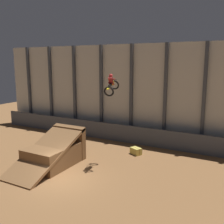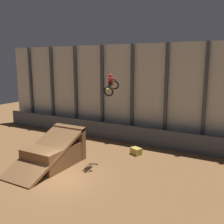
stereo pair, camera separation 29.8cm
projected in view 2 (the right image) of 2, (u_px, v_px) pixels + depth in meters
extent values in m
plane|color=brown|center=(62.00, 181.00, 17.10)|extent=(60.00, 60.00, 0.00)
cube|color=beige|center=(133.00, 93.00, 25.46)|extent=(32.00, 0.12, 9.31)
cube|color=#3D424C|center=(31.00, 87.00, 31.79)|extent=(0.28, 0.28, 9.31)
cube|color=#3D424C|center=(52.00, 88.00, 30.17)|extent=(0.28, 0.28, 9.31)
cube|color=#3D424C|center=(76.00, 90.00, 28.54)|extent=(0.28, 0.28, 9.31)
cube|color=#3D424C|center=(102.00, 91.00, 26.92)|extent=(0.28, 0.28, 9.31)
cube|color=#3D424C|center=(132.00, 93.00, 25.29)|extent=(0.28, 0.28, 9.31)
cube|color=#3D424C|center=(166.00, 95.00, 23.67)|extent=(0.28, 0.28, 9.31)
cube|color=#3D424C|center=(205.00, 98.00, 22.04)|extent=(0.28, 0.28, 9.31)
cube|color=#474C56|center=(127.00, 134.00, 25.09)|extent=(31.36, 0.20, 1.68)
cube|color=brown|center=(54.00, 154.00, 19.76)|extent=(2.84, 4.19, 1.51)
cube|color=brown|center=(69.00, 142.00, 21.24)|extent=(2.90, 0.50, 2.52)
cube|color=brown|center=(46.00, 151.00, 18.90)|extent=(2.90, 6.06, 2.71)
torus|color=black|center=(114.00, 85.00, 19.60)|extent=(0.77, 0.43, 0.73)
torus|color=black|center=(109.00, 91.00, 18.40)|extent=(0.77, 0.43, 0.73)
cube|color=#B7B7BC|center=(111.00, 87.00, 18.91)|extent=(0.29, 0.60, 0.40)
cube|color=yellow|center=(112.00, 83.00, 18.97)|extent=(0.29, 0.52, 0.34)
cube|color=black|center=(110.00, 85.00, 18.62)|extent=(0.27, 0.59, 0.26)
cube|color=yellow|center=(108.00, 88.00, 18.21)|extent=(0.21, 0.38, 0.15)
cylinder|color=#B7B7BC|center=(113.00, 83.00, 19.35)|extent=(0.08, 0.14, 0.55)
cylinder|color=black|center=(113.00, 80.00, 19.21)|extent=(0.66, 0.07, 0.04)
cube|color=maroon|center=(111.00, 80.00, 18.68)|extent=(0.36, 0.47, 0.52)
sphere|color=red|center=(111.00, 76.00, 18.63)|extent=(0.32, 0.36, 0.32)
cylinder|color=maroon|center=(109.00, 83.00, 18.87)|extent=(0.19, 0.45, 0.25)
cylinder|color=maroon|center=(113.00, 84.00, 18.80)|extent=(0.19, 0.45, 0.25)
cylinder|color=maroon|center=(109.00, 79.00, 18.92)|extent=(0.18, 0.53, 0.13)
cylinder|color=maroon|center=(114.00, 79.00, 18.82)|extent=(0.18, 0.53, 0.13)
cube|color=#CCB751|center=(136.00, 151.00, 21.89)|extent=(1.07, 0.93, 0.56)
cube|color=#996623|center=(136.00, 151.00, 21.89)|extent=(0.84, 0.42, 0.57)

